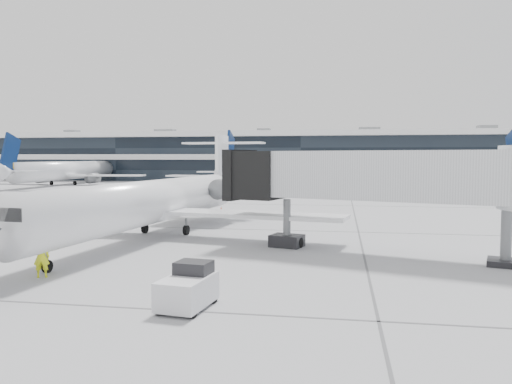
% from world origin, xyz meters
% --- Properties ---
extents(ground, '(220.00, 220.00, 0.00)m').
position_xyz_m(ground, '(0.00, 0.00, 0.00)').
color(ground, '#9A9A9C').
rests_on(ground, ground).
extents(terminal, '(170.00, 22.00, 10.00)m').
position_xyz_m(terminal, '(0.00, 82.00, 5.00)').
color(terminal, black).
rests_on(terminal, ground).
extents(bg_jet_left, '(32.00, 40.00, 9.60)m').
position_xyz_m(bg_jet_left, '(-45.00, 55.00, 0.00)').
color(bg_jet_left, white).
rests_on(bg_jet_left, ground).
extents(bg_jet_center, '(32.00, 40.00, 9.60)m').
position_xyz_m(bg_jet_center, '(-8.00, 55.00, 0.00)').
color(bg_jet_center, white).
rests_on(bg_jet_center, ground).
extents(bg_jet_right, '(32.00, 40.00, 9.60)m').
position_xyz_m(bg_jet_right, '(32.00, 55.00, 0.00)').
color(bg_jet_right, white).
rests_on(bg_jet_right, ground).
extents(regional_jet, '(25.85, 32.28, 7.45)m').
position_xyz_m(regional_jet, '(-3.67, -4.40, 2.55)').
color(regional_jet, white).
rests_on(regional_jet, ground).
extents(jet_bridge, '(18.39, 8.49, 6.00)m').
position_xyz_m(jet_bridge, '(11.97, -8.69, 4.37)').
color(jet_bridge, silver).
rests_on(jet_bridge, ground).
extents(ramp_worker, '(0.81, 0.67, 1.90)m').
position_xyz_m(ramp_worker, '(-4.61, -16.34, 0.95)').
color(ramp_worker, '#F0FF1A').
rests_on(ramp_worker, ground).
extents(baggage_tug, '(1.81, 2.69, 1.60)m').
position_xyz_m(baggage_tug, '(3.31, -19.58, 0.72)').
color(baggage_tug, silver).
rests_on(baggage_tug, ground).
extents(cargo_uld, '(2.65, 2.26, 1.85)m').
position_xyz_m(cargo_uld, '(-10.39, -9.59, 0.93)').
color(cargo_uld, black).
rests_on(cargo_uld, ground).
extents(traffic_cone, '(0.46, 0.46, 0.56)m').
position_xyz_m(traffic_cone, '(-2.97, 11.15, 0.26)').
color(traffic_cone, red).
rests_on(traffic_cone, ground).
extents(far_tug, '(1.84, 2.48, 1.41)m').
position_xyz_m(far_tug, '(-18.75, 34.51, 0.63)').
color(far_tug, black).
rests_on(far_tug, ground).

